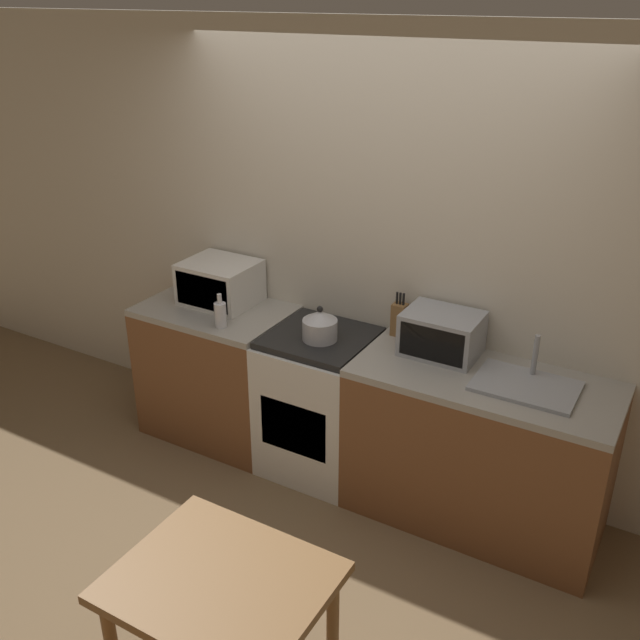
# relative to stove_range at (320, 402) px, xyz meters

# --- Properties ---
(ground_plane) EXTENTS (16.00, 16.00, 0.00)m
(ground_plane) POSITION_rel_stove_range_xyz_m (0.22, -0.81, -0.45)
(ground_plane) COLOR brown
(wall_back) EXTENTS (10.00, 0.06, 2.60)m
(wall_back) POSITION_rel_stove_range_xyz_m (0.22, 0.34, 0.85)
(wall_back) COLOR beige
(wall_back) RESTS_ON ground_plane
(counter_left_run) EXTENTS (0.93, 0.62, 0.90)m
(counter_left_run) POSITION_rel_stove_range_xyz_m (-0.77, 0.00, 0.00)
(counter_left_run) COLOR brown
(counter_left_run) RESTS_ON ground_plane
(counter_right_run) EXTENTS (1.37, 0.62, 0.90)m
(counter_right_run) POSITION_rel_stove_range_xyz_m (0.99, 0.00, 0.00)
(counter_right_run) COLOR brown
(counter_right_run) RESTS_ON ground_plane
(stove_range) EXTENTS (0.60, 0.62, 0.90)m
(stove_range) POSITION_rel_stove_range_xyz_m (0.00, 0.00, 0.00)
(stove_range) COLOR silver
(stove_range) RESTS_ON ground_plane
(kettle) EXTENTS (0.20, 0.20, 0.21)m
(kettle) POSITION_rel_stove_range_xyz_m (0.03, -0.05, 0.54)
(kettle) COLOR #B7B7BC
(kettle) RESTS_ON stove_range
(microwave) EXTENTS (0.44, 0.38, 0.27)m
(microwave) POSITION_rel_stove_range_xyz_m (-0.79, 0.10, 0.59)
(microwave) COLOR silver
(microwave) RESTS_ON counter_left_run
(bottle) EXTENTS (0.07, 0.07, 0.21)m
(bottle) POSITION_rel_stove_range_xyz_m (-0.56, -0.19, 0.53)
(bottle) COLOR silver
(bottle) RESTS_ON counter_left_run
(knife_block) EXTENTS (0.08, 0.07, 0.26)m
(knife_block) POSITION_rel_stove_range_xyz_m (0.39, 0.23, 0.55)
(knife_block) COLOR brown
(knife_block) RESTS_ON counter_right_run
(toaster_oven) EXTENTS (0.41, 0.31, 0.24)m
(toaster_oven) POSITION_rel_stove_range_xyz_m (0.69, 0.14, 0.57)
(toaster_oven) COLOR #999BA0
(toaster_oven) RESTS_ON counter_right_run
(sink_basin) EXTENTS (0.51, 0.35, 0.24)m
(sink_basin) POSITION_rel_stove_range_xyz_m (1.19, 0.01, 0.47)
(sink_basin) COLOR #999BA0
(sink_basin) RESTS_ON counter_right_run
(dining_table) EXTENTS (0.77, 0.64, 0.77)m
(dining_table) POSITION_rel_stove_range_xyz_m (0.56, -1.69, 0.20)
(dining_table) COLOR brown
(dining_table) RESTS_ON ground_plane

